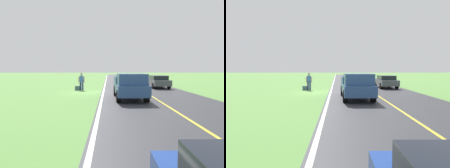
# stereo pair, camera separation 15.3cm
# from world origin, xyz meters

# --- Properties ---
(ground_plane) EXTENTS (200.00, 200.00, 0.00)m
(ground_plane) POSITION_xyz_m (0.00, 0.00, 0.00)
(ground_plane) COLOR #609347
(road_surface) EXTENTS (8.12, 120.00, 0.00)m
(road_surface) POSITION_xyz_m (-5.11, 0.00, 0.00)
(road_surface) COLOR #333338
(road_surface) RESTS_ON ground
(lane_edge_line) EXTENTS (0.16, 117.60, 0.00)m
(lane_edge_line) POSITION_xyz_m (-1.23, 0.00, 0.01)
(lane_edge_line) COLOR silver
(lane_edge_line) RESTS_ON ground
(lane_centre_line) EXTENTS (0.14, 117.60, 0.00)m
(lane_centre_line) POSITION_xyz_m (-5.11, 0.00, 0.01)
(lane_centre_line) COLOR gold
(lane_centre_line) RESTS_ON ground
(hitchhiker_walking) EXTENTS (0.62, 0.51, 1.75)m
(hitchhiker_walking) POSITION_xyz_m (1.01, -1.89, 0.98)
(hitchhiker_walking) COLOR navy
(hitchhiker_walking) RESTS_ON ground
(suitcase_carried) EXTENTS (0.48, 0.24, 0.44)m
(suitcase_carried) POSITION_xyz_m (1.42, -1.77, 0.22)
(suitcase_carried) COLOR #384C56
(suitcase_carried) RESTS_ON ground
(pickup_truck_passing) EXTENTS (2.19, 5.44, 1.82)m
(pickup_truck_passing) POSITION_xyz_m (-3.23, 4.12, 0.97)
(pickup_truck_passing) COLOR #2D4C84
(pickup_truck_passing) RESTS_ON ground
(sedan_near_oncoming) EXTENTS (1.99, 4.43, 1.41)m
(sedan_near_oncoming) POSITION_xyz_m (-7.36, -4.39, 0.75)
(sedan_near_oncoming) COLOR #4C5156
(sedan_near_oncoming) RESTS_ON ground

